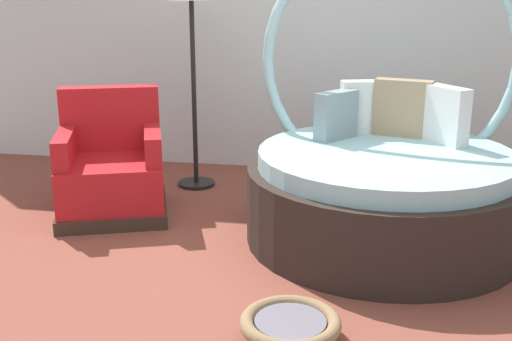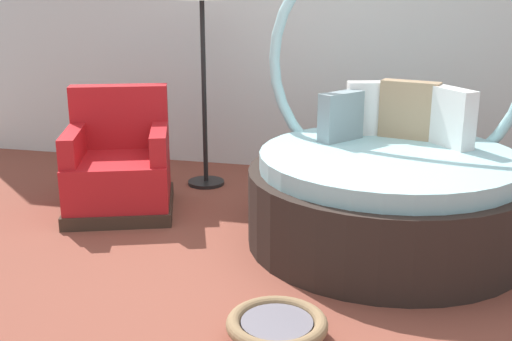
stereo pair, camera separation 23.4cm
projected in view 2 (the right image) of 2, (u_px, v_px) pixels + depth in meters
ground_plane at (286, 273)px, 3.93m from camera, size 8.00×8.00×0.02m
back_wall at (337, 11)px, 5.65m from camera, size 8.00×0.12×2.94m
round_daybed at (388, 181)px, 4.31m from camera, size 1.87×1.87×2.10m
red_armchair at (119, 169)px, 4.91m from camera, size 1.02×1.02×0.94m
pet_basket at (277, 328)px, 3.15m from camera, size 0.51×0.51×0.13m
floor_lamp at (202, 6)px, 5.17m from camera, size 0.40×0.40×1.82m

